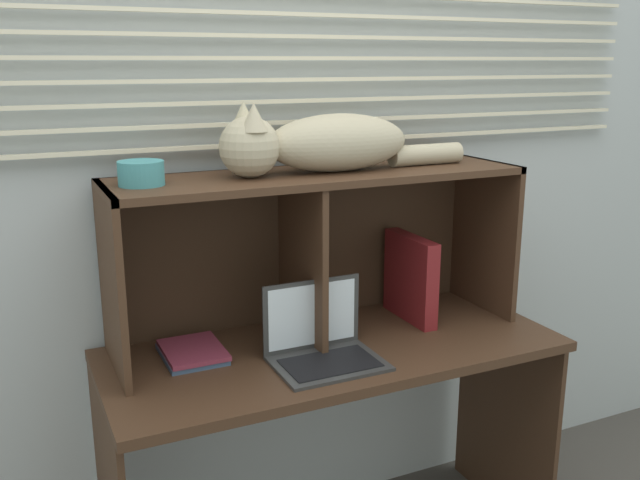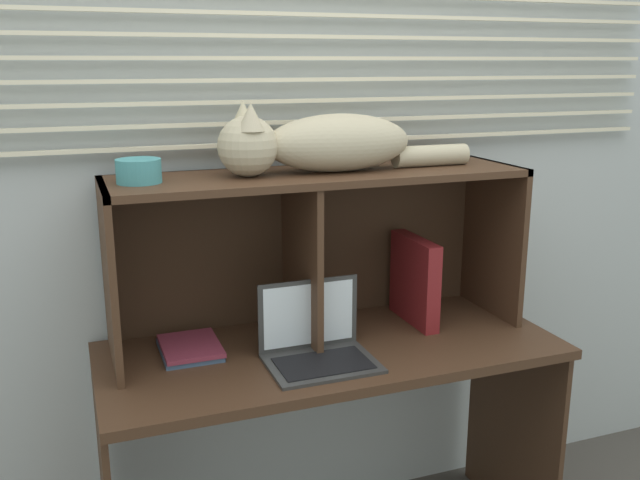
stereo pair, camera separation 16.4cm
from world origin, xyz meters
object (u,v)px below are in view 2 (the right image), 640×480
(binder_upright, at_px, (415,280))
(small_basket, at_px, (139,171))
(book_stack, at_px, (190,348))
(cat, at_px, (319,143))
(laptop, at_px, (317,345))

(binder_upright, xyz_separation_m, small_basket, (-0.86, 0.00, 0.41))
(book_stack, height_order, small_basket, small_basket)
(cat, bearing_deg, binder_upright, 0.00)
(laptop, bearing_deg, binder_upright, 23.81)
(book_stack, bearing_deg, small_basket, 179.74)
(cat, height_order, book_stack, cat)
(book_stack, xyz_separation_m, small_basket, (-0.11, 0.00, 0.54))
(binder_upright, distance_m, small_basket, 0.95)
(binder_upright, height_order, small_basket, small_basket)
(laptop, distance_m, book_stack, 0.38)
(book_stack, relative_size, small_basket, 1.79)
(laptop, relative_size, small_basket, 2.51)
(cat, xyz_separation_m, book_stack, (-0.41, -0.00, -0.59))
(laptop, relative_size, binder_upright, 1.08)
(binder_upright, bearing_deg, laptop, -156.19)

